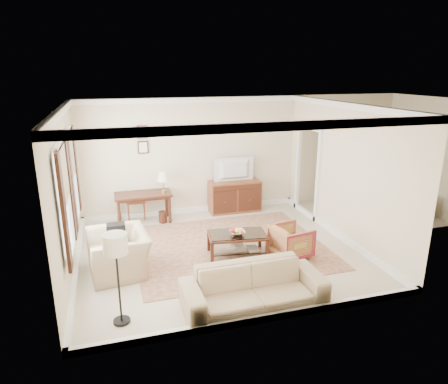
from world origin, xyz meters
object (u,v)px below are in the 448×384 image
sideboard (235,196)px  tv (235,162)px  club_armchair (119,246)px  coffee_table (237,239)px  sofa (254,281)px  striped_armchair (291,240)px  writing_desk (143,198)px

sideboard → tv: bearing=-90.0°
sideboard → club_armchair: 3.93m
sideboard → coffee_table: size_ratio=1.10×
sideboard → sofa: (-1.06, -4.25, 0.02)m
sideboard → striped_armchair: (0.24, -2.84, -0.05)m
tv → sofa: bearing=76.0°
club_armchair → writing_desk: bearing=157.9°
writing_desk → tv: (2.33, 0.13, 0.69)m
tv → striped_armchair: 2.98m
writing_desk → tv: bearing=3.1°
tv → striped_armchair: bearing=95.0°
coffee_table → club_armchair: (-2.24, -0.04, 0.14)m
coffee_table → sideboard: bearing=73.3°
writing_desk → striped_armchair: bearing=-46.3°
striped_armchair → coffee_table: bearing=61.5°
club_armchair → sofa: 2.58m
coffee_table → striped_armchair: size_ratio=1.70×
coffee_table → sofa: size_ratio=0.54×
tv → coffee_table: size_ratio=0.82×
writing_desk → sofa: (1.27, -4.10, -0.18)m
writing_desk → club_armchair: bearing=-105.5°
writing_desk → coffee_table: writing_desk is taller
striped_armchair → sofa: size_ratio=0.32×
coffee_table → tv: bearing=73.2°
club_armchair → striped_armchair: bearing=78.3°
sideboard → sofa: size_ratio=0.60×
striped_armchair → club_armchair: bearing=74.7°
sideboard → club_armchair: (-2.99, -2.55, 0.10)m
tv → club_armchair: bearing=40.2°
club_armchair → sideboard: bearing=123.8°
sideboard → coffee_table: 2.62m
coffee_table → club_armchair: size_ratio=1.03×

